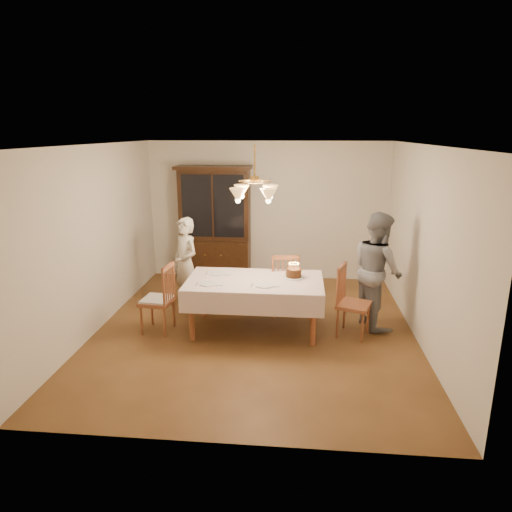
# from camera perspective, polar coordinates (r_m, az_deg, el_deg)

# --- Properties ---
(ground) EXTENTS (5.00, 5.00, 0.00)m
(ground) POSITION_cam_1_polar(r_m,az_deg,el_deg) (6.67, -0.16, -9.19)
(ground) COLOR brown
(ground) RESTS_ON ground
(room_shell) EXTENTS (5.00, 5.00, 5.00)m
(room_shell) POSITION_cam_1_polar(r_m,az_deg,el_deg) (6.18, -0.17, 4.26)
(room_shell) COLOR white
(room_shell) RESTS_ON ground
(dining_table) EXTENTS (1.90, 1.10, 0.76)m
(dining_table) POSITION_cam_1_polar(r_m,az_deg,el_deg) (6.42, -0.17, -3.63)
(dining_table) COLOR brown
(dining_table) RESTS_ON ground
(china_hutch) EXTENTS (1.38, 0.54, 2.16)m
(china_hutch) POSITION_cam_1_polar(r_m,az_deg,el_deg) (8.61, -5.15, 3.71)
(china_hutch) COLOR black
(china_hutch) RESTS_ON ground
(chair_far_side) EXTENTS (0.49, 0.47, 1.00)m
(chair_far_side) POSITION_cam_1_polar(r_m,az_deg,el_deg) (7.06, 3.53, -3.91)
(chair_far_side) COLOR brown
(chair_far_side) RESTS_ON ground
(chair_left_end) EXTENTS (0.46, 0.48, 1.00)m
(chair_left_end) POSITION_cam_1_polar(r_m,az_deg,el_deg) (6.61, -12.19, -5.52)
(chair_left_end) COLOR brown
(chair_left_end) RESTS_ON ground
(chair_right_end) EXTENTS (0.55, 0.56, 1.00)m
(chair_right_end) POSITION_cam_1_polar(r_m,az_deg,el_deg) (6.48, 12.01, -6.05)
(chair_right_end) COLOR brown
(chair_right_end) RESTS_ON ground
(elderly_woman) EXTENTS (0.63, 0.63, 1.48)m
(elderly_woman) POSITION_cam_1_polar(r_m,az_deg,el_deg) (7.31, -8.78, -0.95)
(elderly_woman) COLOR beige
(elderly_woman) RESTS_ON ground
(adult_in_grey) EXTENTS (0.88, 0.99, 1.68)m
(adult_in_grey) POSITION_cam_1_polar(r_m,az_deg,el_deg) (6.78, 14.92, -1.69)
(adult_in_grey) COLOR slate
(adult_in_grey) RESTS_ON ground
(birthday_cake) EXTENTS (0.30, 0.30, 0.22)m
(birthday_cake) POSITION_cam_1_polar(r_m,az_deg,el_deg) (6.50, 4.73, -2.16)
(birthday_cake) COLOR white
(birthday_cake) RESTS_ON dining_table
(place_setting_near_left) EXTENTS (0.37, 0.23, 0.02)m
(place_setting_near_left) POSITION_cam_1_polar(r_m,az_deg,el_deg) (6.24, -5.87, -3.48)
(place_setting_near_left) COLOR white
(place_setting_near_left) RESTS_ON dining_table
(place_setting_near_right) EXTENTS (0.40, 0.25, 0.02)m
(place_setting_near_right) POSITION_cam_1_polar(r_m,az_deg,el_deg) (6.15, 1.17, -3.66)
(place_setting_near_right) COLOR white
(place_setting_near_right) RESTS_ON dining_table
(place_setting_far_left) EXTENTS (0.38, 0.23, 0.02)m
(place_setting_far_left) POSITION_cam_1_polar(r_m,az_deg,el_deg) (6.67, -4.75, -2.18)
(place_setting_far_left) COLOR white
(place_setting_far_left) RESTS_ON dining_table
(chandelier) EXTENTS (0.62, 0.62, 0.73)m
(chandelier) POSITION_cam_1_polar(r_m,az_deg,el_deg) (6.12, -0.18, 7.90)
(chandelier) COLOR #BF8C3F
(chandelier) RESTS_ON ground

